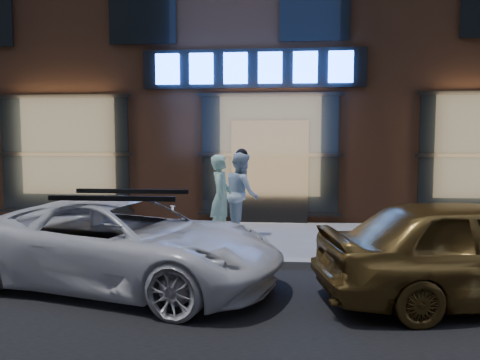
{
  "coord_description": "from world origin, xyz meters",
  "views": [
    {
      "loc": [
        0.27,
        -7.05,
        1.94
      ],
      "look_at": [
        -0.5,
        1.6,
        1.2
      ],
      "focal_mm": 35.0,
      "sensor_mm": 36.0,
      "label": 1
    }
  ],
  "objects_px": {
    "man_bowtie": "(221,197)",
    "man_cap": "(242,193)",
    "gold_sedan": "(477,251)",
    "white_suv": "(124,242)"
  },
  "relations": [
    {
      "from": "man_bowtie",
      "to": "man_cap",
      "type": "xyz_separation_m",
      "value": [
        0.37,
        0.5,
        0.02
      ]
    },
    {
      "from": "man_bowtie",
      "to": "gold_sedan",
      "type": "relative_size",
      "value": 0.44
    },
    {
      "from": "man_bowtie",
      "to": "gold_sedan",
      "type": "xyz_separation_m",
      "value": [
        3.49,
        -3.41,
        -0.19
      ]
    },
    {
      "from": "man_cap",
      "to": "gold_sedan",
      "type": "xyz_separation_m",
      "value": [
        3.12,
        -3.91,
        -0.21
      ]
    },
    {
      "from": "man_bowtie",
      "to": "white_suv",
      "type": "distance_m",
      "value": 3.25
    },
    {
      "from": "man_cap",
      "to": "white_suv",
      "type": "distance_m",
      "value": 3.84
    },
    {
      "from": "gold_sedan",
      "to": "man_bowtie",
      "type": "bearing_deg",
      "value": 35.97
    },
    {
      "from": "white_suv",
      "to": "gold_sedan",
      "type": "relative_size",
      "value": 1.13
    },
    {
      "from": "white_suv",
      "to": "man_bowtie",
      "type": "bearing_deg",
      "value": -1.41
    },
    {
      "from": "man_cap",
      "to": "gold_sedan",
      "type": "height_order",
      "value": "man_cap"
    }
  ]
}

